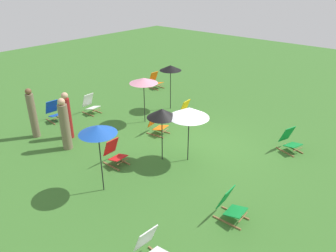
{
  "coord_description": "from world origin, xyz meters",
  "views": [
    {
      "loc": [
        -7.91,
        -5.57,
        5.48
      ],
      "look_at": [
        0.0,
        1.2,
        0.5
      ],
      "focal_mm": 34.5,
      "sensor_mm": 36.0,
      "label": 1
    }
  ],
  "objects_px": {
    "deckchair_7": "(188,112)",
    "person_0": "(67,116)",
    "deckchair_4": "(90,105)",
    "deckchair_5": "(115,153)",
    "deckchair_1": "(230,205)",
    "deckchair_3": "(157,124)",
    "deckchair_2": "(54,112)",
    "umbrella_2": "(170,68)",
    "deckchair_0": "(151,249)",
    "umbrella_0": "(162,113)",
    "umbrella_3": "(98,130)",
    "umbrella_4": "(144,81)",
    "deckchair_8": "(290,141)",
    "person_2": "(33,114)",
    "deckchair_6": "(155,81)",
    "umbrella_1": "(189,112)",
    "person_1": "(65,125)"
  },
  "relations": [
    {
      "from": "umbrella_0",
      "to": "person_2",
      "type": "distance_m",
      "value": 4.98
    },
    {
      "from": "deckchair_3",
      "to": "deckchair_8",
      "type": "height_order",
      "value": "same"
    },
    {
      "from": "deckchair_4",
      "to": "umbrella_2",
      "type": "distance_m",
      "value": 3.75
    },
    {
      "from": "person_1",
      "to": "umbrella_0",
      "type": "bearing_deg",
      "value": -146.74
    },
    {
      "from": "deckchair_7",
      "to": "deckchair_5",
      "type": "bearing_deg",
      "value": -179.42
    },
    {
      "from": "deckchair_7",
      "to": "person_0",
      "type": "bearing_deg",
      "value": 146.44
    },
    {
      "from": "umbrella_3",
      "to": "person_0",
      "type": "bearing_deg",
      "value": 70.08
    },
    {
      "from": "deckchair_3",
      "to": "umbrella_0",
      "type": "distance_m",
      "value": 2.27
    },
    {
      "from": "deckchair_3",
      "to": "deckchair_8",
      "type": "relative_size",
      "value": 0.96
    },
    {
      "from": "deckchair_2",
      "to": "umbrella_0",
      "type": "relative_size",
      "value": 0.47
    },
    {
      "from": "deckchair_4",
      "to": "deckchair_6",
      "type": "distance_m",
      "value": 4.25
    },
    {
      "from": "umbrella_3",
      "to": "deckchair_7",
      "type": "bearing_deg",
      "value": 11.86
    },
    {
      "from": "deckchair_1",
      "to": "deckchair_3",
      "type": "bearing_deg",
      "value": 61.09
    },
    {
      "from": "deckchair_2",
      "to": "umbrella_2",
      "type": "bearing_deg",
      "value": -29.75
    },
    {
      "from": "person_2",
      "to": "deckchair_8",
      "type": "bearing_deg",
      "value": -114.41
    },
    {
      "from": "deckchair_0",
      "to": "umbrella_0",
      "type": "height_order",
      "value": "umbrella_0"
    },
    {
      "from": "deckchair_2",
      "to": "person_0",
      "type": "height_order",
      "value": "person_0"
    },
    {
      "from": "deckchair_6",
      "to": "deckchair_3",
      "type": "bearing_deg",
      "value": -133.66
    },
    {
      "from": "person_1",
      "to": "deckchair_0",
      "type": "bearing_deg",
      "value": 168.62
    },
    {
      "from": "deckchair_1",
      "to": "person_2",
      "type": "xyz_separation_m",
      "value": [
        -0.82,
        7.66,
        0.53
      ]
    },
    {
      "from": "deckchair_6",
      "to": "deckchair_8",
      "type": "height_order",
      "value": "same"
    },
    {
      "from": "deckchair_0",
      "to": "deckchair_7",
      "type": "relative_size",
      "value": 1.0
    },
    {
      "from": "deckchair_6",
      "to": "umbrella_1",
      "type": "height_order",
      "value": "umbrella_1"
    },
    {
      "from": "deckchair_6",
      "to": "umbrella_2",
      "type": "height_order",
      "value": "umbrella_2"
    },
    {
      "from": "umbrella_2",
      "to": "umbrella_3",
      "type": "xyz_separation_m",
      "value": [
        -5.74,
        -2.42,
        0.03
      ]
    },
    {
      "from": "umbrella_4",
      "to": "umbrella_3",
      "type": "bearing_deg",
      "value": -150.09
    },
    {
      "from": "umbrella_3",
      "to": "umbrella_4",
      "type": "height_order",
      "value": "umbrella_3"
    },
    {
      "from": "deckchair_2",
      "to": "deckchair_8",
      "type": "distance_m",
      "value": 9.06
    },
    {
      "from": "deckchair_1",
      "to": "deckchair_5",
      "type": "relative_size",
      "value": 1.0
    },
    {
      "from": "umbrella_0",
      "to": "umbrella_1",
      "type": "xyz_separation_m",
      "value": [
        0.51,
        -0.64,
        0.03
      ]
    },
    {
      "from": "deckchair_4",
      "to": "umbrella_4",
      "type": "xyz_separation_m",
      "value": [
        0.83,
        -2.42,
        1.36
      ]
    },
    {
      "from": "deckchair_4",
      "to": "umbrella_1",
      "type": "relative_size",
      "value": 0.46
    },
    {
      "from": "deckchair_3",
      "to": "deckchair_5",
      "type": "relative_size",
      "value": 1.0
    },
    {
      "from": "deckchair_1",
      "to": "deckchair_8",
      "type": "height_order",
      "value": "same"
    },
    {
      "from": "deckchair_1",
      "to": "deckchair_3",
      "type": "relative_size",
      "value": 1.0
    },
    {
      "from": "deckchair_1",
      "to": "person_2",
      "type": "distance_m",
      "value": 7.72
    },
    {
      "from": "umbrella_3",
      "to": "person_1",
      "type": "relative_size",
      "value": 1.08
    },
    {
      "from": "deckchair_3",
      "to": "deckchair_2",
      "type": "bearing_deg",
      "value": 106.5
    },
    {
      "from": "umbrella_4",
      "to": "person_2",
      "type": "xyz_separation_m",
      "value": [
        -3.52,
        2.13,
        -0.83
      ]
    },
    {
      "from": "deckchair_6",
      "to": "umbrella_1",
      "type": "distance_m",
      "value": 7.42
    },
    {
      "from": "deckchair_1",
      "to": "deckchair_4",
      "type": "xyz_separation_m",
      "value": [
        1.87,
        7.94,
        0.0
      ]
    },
    {
      "from": "deckchair_8",
      "to": "person_2",
      "type": "height_order",
      "value": "person_2"
    },
    {
      "from": "deckchair_1",
      "to": "umbrella_2",
      "type": "bearing_deg",
      "value": 49.78
    },
    {
      "from": "deckchair_5",
      "to": "umbrella_3",
      "type": "xyz_separation_m",
      "value": [
        -1.12,
        -0.81,
        1.49
      ]
    },
    {
      "from": "deckchair_8",
      "to": "umbrella_3",
      "type": "distance_m",
      "value": 6.45
    },
    {
      "from": "deckchair_8",
      "to": "umbrella_2",
      "type": "relative_size",
      "value": 0.45
    },
    {
      "from": "umbrella_0",
      "to": "umbrella_3",
      "type": "distance_m",
      "value": 2.29
    },
    {
      "from": "deckchair_5",
      "to": "umbrella_0",
      "type": "xyz_separation_m",
      "value": [
        1.15,
        -0.97,
        1.26
      ]
    },
    {
      "from": "deckchair_4",
      "to": "deckchair_5",
      "type": "height_order",
      "value": "same"
    },
    {
      "from": "deckchair_1",
      "to": "umbrella_4",
      "type": "distance_m",
      "value": 6.3
    }
  ]
}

